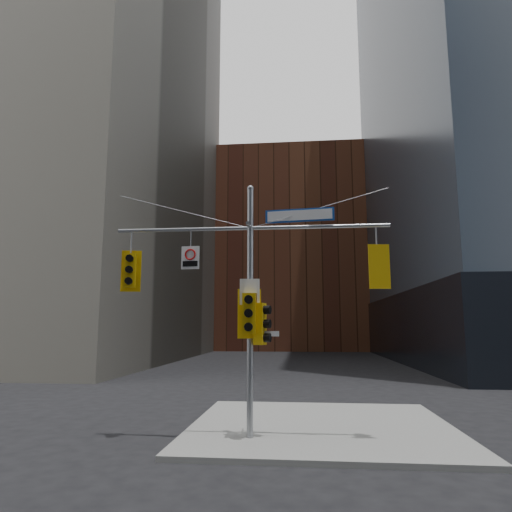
% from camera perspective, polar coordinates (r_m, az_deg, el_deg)
% --- Properties ---
extents(ground, '(160.00, 160.00, 0.00)m').
position_cam_1_polar(ground, '(11.51, -2.02, -24.69)').
color(ground, black).
rests_on(ground, ground).
extents(sidewalk_corner, '(8.00, 8.00, 0.15)m').
position_cam_1_polar(sidewalk_corner, '(15.29, 8.11, -20.33)').
color(sidewalk_corner, gray).
rests_on(sidewalk_corner, ground).
extents(brick_midrise, '(26.00, 20.00, 28.00)m').
position_cam_1_polar(brick_midrise, '(69.84, 4.50, 0.15)').
color(brick_midrise, brown).
rests_on(brick_midrise, ground).
extents(signal_assembly, '(8.00, 0.80, 7.30)m').
position_cam_1_polar(signal_assembly, '(13.11, -0.74, -3.27)').
color(signal_assembly, gray).
rests_on(signal_assembly, ground).
extents(traffic_light_west_arm, '(0.59, 0.53, 1.24)m').
position_cam_1_polar(traffic_light_west_arm, '(14.03, -15.45, -1.74)').
color(traffic_light_west_arm, gold).
rests_on(traffic_light_west_arm, ground).
extents(traffic_light_east_arm, '(0.59, 0.51, 1.24)m').
position_cam_1_polar(traffic_light_east_arm, '(13.24, 14.95, -1.36)').
color(traffic_light_east_arm, gold).
rests_on(traffic_light_east_arm, ground).
extents(traffic_light_pole_side, '(0.51, 0.43, 1.17)m').
position_cam_1_polar(traffic_light_pole_side, '(13.01, 0.70, -8.47)').
color(traffic_light_pole_side, gold).
rests_on(traffic_light_pole_side, ground).
extents(traffic_light_pole_front, '(0.66, 0.54, 1.39)m').
position_cam_1_polar(traffic_light_pole_front, '(12.79, -0.88, -7.18)').
color(traffic_light_pole_front, gold).
rests_on(traffic_light_pole_front, ground).
extents(street_sign_blade, '(2.00, 0.27, 0.39)m').
position_cam_1_polar(street_sign_blade, '(13.36, 5.45, 5.09)').
color(street_sign_blade, '#103C98').
rests_on(street_sign_blade, ground).
extents(regulatory_sign_arm, '(0.54, 0.10, 0.68)m').
position_cam_1_polar(regulatory_sign_arm, '(13.50, -8.22, -0.11)').
color(regulatory_sign_arm, silver).
rests_on(regulatory_sign_arm, ground).
extents(regulatory_sign_pole, '(0.56, 0.08, 0.74)m').
position_cam_1_polar(regulatory_sign_pole, '(12.97, -0.80, -4.57)').
color(regulatory_sign_pole, silver).
rests_on(regulatory_sign_pole, ground).
extents(street_blade_ew, '(0.74, 0.07, 0.15)m').
position_cam_1_polar(street_blade_ew, '(13.01, 1.25, -9.69)').
color(street_blade_ew, silver).
rests_on(street_blade_ew, ground).
extents(street_blade_ns, '(0.08, 0.82, 0.16)m').
position_cam_1_polar(street_blade_ns, '(13.51, -0.53, -9.94)').
color(street_blade_ns, '#145926').
rests_on(street_blade_ns, ground).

